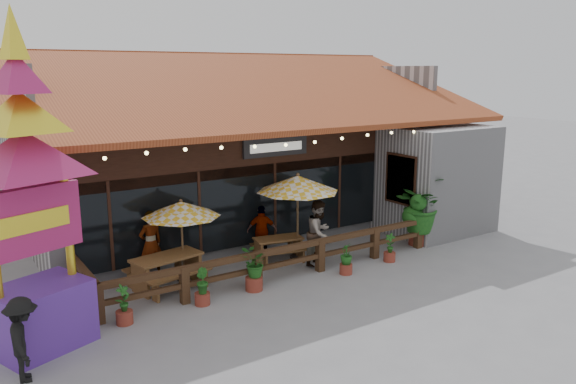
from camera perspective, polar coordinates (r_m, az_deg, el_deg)
ground at (r=16.37m, az=3.64°, el=-7.16°), size 100.00×100.00×0.00m
restaurant_building at (r=21.46m, az=-6.38°, el=3.53°), size 15.50×14.73×6.09m
patio_railing at (r=14.78m, az=-2.76°, el=-6.80°), size 10.00×2.60×0.92m
umbrella_left at (r=14.81m, az=-10.81°, el=-1.76°), size 2.66×2.66×2.19m
umbrella_right at (r=16.14m, az=1.00°, el=0.81°), size 3.11×3.11×2.56m
picnic_table_left at (r=14.71m, az=-12.19°, el=-7.37°), size 1.99×1.80×0.84m
picnic_table_right at (r=16.45m, az=-1.00°, el=-5.38°), size 1.59×1.44×0.67m
thai_sign_tower at (r=11.62m, az=-25.14°, el=2.74°), size 3.39×3.39×7.10m
tropical_plant at (r=18.11m, az=13.24°, el=-1.42°), size 2.08×2.02×2.20m
diner_a at (r=15.47m, az=-13.77°, el=-5.13°), size 0.73×0.55×1.82m
diner_b at (r=15.94m, az=3.19°, el=-4.14°), size 1.13×1.02×1.88m
diner_c at (r=16.77m, az=-2.65°, el=-3.94°), size 0.95×0.78×1.52m
pedestrian at (r=11.28m, az=-25.33°, el=-13.39°), size 0.69×1.07×1.56m
planter_a at (r=12.99m, az=-16.33°, el=-11.20°), size 0.38×0.37×0.90m
planter_b at (r=13.57m, az=-8.73°, el=-9.66°), size 0.37×0.37×0.89m
planter_c at (r=14.20m, az=-3.50°, el=-7.68°), size 0.80×0.75×1.07m
planter_d at (r=15.41m, az=5.93°, el=-6.83°), size 0.46×0.46×0.86m
planter_e at (r=16.59m, az=10.29°, el=-5.79°), size 0.34×0.35×0.84m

